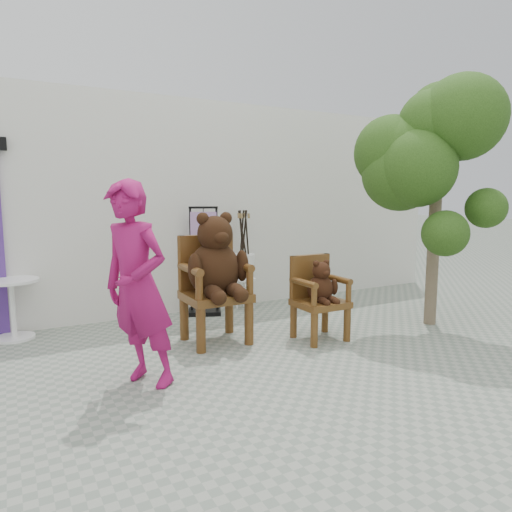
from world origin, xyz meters
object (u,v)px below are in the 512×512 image
at_px(chair_small, 318,290).
at_px(display_stand, 204,273).
at_px(person, 139,287).
at_px(tree, 422,149).
at_px(stool_bucket, 245,266).
at_px(cafe_table, 12,302).
at_px(chair_big, 215,269).

distance_m(chair_small, display_stand, 1.83).
distance_m(person, tree, 3.76).
bearing_deg(display_stand, person, -101.64).
bearing_deg(stool_bucket, cafe_table, 180.00).
bearing_deg(person, tree, 59.87).
distance_m(chair_big, tree, 2.89).
bearing_deg(stool_bucket, display_stand, -179.69).
height_order(person, display_stand, person).
bearing_deg(stool_bucket, tree, -52.99).
relative_size(person, display_stand, 1.18).
xyz_separation_m(display_stand, stool_bucket, (0.64, 0.00, 0.06)).
bearing_deg(chair_small, stool_bucket, 93.37).
xyz_separation_m(cafe_table, display_stand, (2.39, -0.00, 0.14)).
height_order(cafe_table, display_stand, display_stand).
xyz_separation_m(display_stand, tree, (2.08, -1.90, 1.63)).
distance_m(chair_big, cafe_table, 2.40).
relative_size(display_stand, tree, 0.48).
xyz_separation_m(chair_small, tree, (1.34, -0.23, 1.64)).
distance_m(chair_small, stool_bucket, 1.68).
xyz_separation_m(chair_small, display_stand, (-0.74, 1.68, 0.01)).
distance_m(cafe_table, display_stand, 2.39).
distance_m(chair_small, person, 2.24).
height_order(chair_big, chair_small, chair_big).
bearing_deg(display_stand, chair_big, -83.59).
xyz_separation_m(chair_big, chair_small, (1.10, -0.46, -0.27)).
bearing_deg(tree, display_stand, 137.50).
bearing_deg(chair_big, stool_bucket, 50.51).
bearing_deg(chair_big, cafe_table, 149.06).
bearing_deg(stool_bucket, chair_big, -129.49).
bearing_deg(tree, stool_bucket, 127.01).
bearing_deg(chair_big, person, -141.10).
xyz_separation_m(person, tree, (3.52, 0.18, 1.32)).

